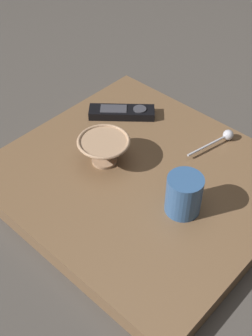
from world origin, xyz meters
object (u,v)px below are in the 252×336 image
object	(u,v)px
coffee_mug	(184,195)
tv_remote_near	(122,112)
cereal_bowl	(104,149)
teaspoon	(225,137)

from	to	relation	value
coffee_mug	tv_remote_near	distance (m)	0.37
cereal_bowl	coffee_mug	distance (m)	0.24
cereal_bowl	tv_remote_near	bearing A→B (deg)	-149.80
coffee_mug	tv_remote_near	world-z (taller)	coffee_mug
teaspoon	tv_remote_near	world-z (taller)	teaspoon
cereal_bowl	teaspoon	size ratio (longest dim) A/B	0.86
teaspoon	tv_remote_near	distance (m)	0.29
cereal_bowl	teaspoon	xyz separation A→B (m)	(-0.27, 0.17, -0.03)
tv_remote_near	coffee_mug	bearing A→B (deg)	64.63
cereal_bowl	tv_remote_near	xyz separation A→B (m)	(-0.17, -0.10, -0.03)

